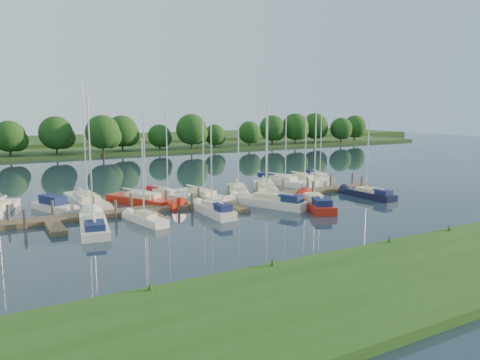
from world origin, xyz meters
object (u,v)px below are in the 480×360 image
sailboat_s_2 (214,211)px  dock (223,203)px  motorboat (54,207)px  sailboat_n_5 (202,197)px

sailboat_s_2 → dock: bearing=52.7°
dock → motorboat: (-14.95, 5.28, 0.17)m
dock → sailboat_n_5: bearing=102.9°
dock → motorboat: 15.85m
motorboat → sailboat_s_2: (12.12, -8.88, -0.02)m
motorboat → sailboat_n_5: 14.36m
dock → sailboat_s_2: 4.58m
dock → sailboat_s_2: (-2.83, -3.60, 0.14)m
dock → sailboat_n_5: sailboat_n_5 is taller
motorboat → dock: bearing=136.9°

